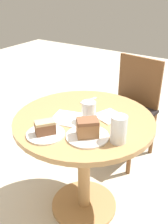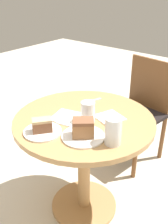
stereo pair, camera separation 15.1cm
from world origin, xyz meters
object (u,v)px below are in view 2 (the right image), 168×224
(chair, at_px, (139,109))
(cake_slice_far, at_px, (42,125))
(glass_lemonade, at_px, (88,113))
(plate_far, at_px, (43,132))
(cake_slice_near, at_px, (83,128))
(glass_water, at_px, (113,132))
(plate_near, at_px, (83,136))

(chair, xyz_separation_m, cake_slice_far, (-0.03, -1.03, 0.30))
(chair, relative_size, glass_lemonade, 6.93)
(plate_far, bearing_deg, chair, 88.26)
(cake_slice_near, bearing_deg, cake_slice_far, -152.42)
(cake_slice_far, bearing_deg, glass_lemonade, 64.65)
(chair, height_order, glass_water, chair)
(chair, height_order, plate_near, chair)
(cake_slice_far, bearing_deg, cake_slice_near, 27.58)
(plate_near, xyz_separation_m, cake_slice_near, (0.00, 0.00, 0.05))
(chair, xyz_separation_m, glass_water, (0.31, -0.88, 0.32))
(glass_lemonade, bearing_deg, chair, 96.00)
(plate_far, bearing_deg, cake_slice_near, 27.58)
(cake_slice_near, bearing_deg, plate_far, -152.42)
(plate_far, xyz_separation_m, cake_slice_near, (0.20, 0.10, 0.05))
(chair, height_order, glass_lemonade, chair)
(cake_slice_near, bearing_deg, chair, 99.96)
(chair, distance_m, plate_far, 1.07)
(glass_lemonade, xyz_separation_m, glass_water, (0.23, -0.09, 0.01))
(plate_near, xyz_separation_m, glass_water, (0.15, 0.05, 0.06))
(plate_near, distance_m, cake_slice_far, 0.22)
(chair, bearing_deg, plate_far, -83.75)
(plate_near, bearing_deg, glass_lemonade, 119.81)
(cake_slice_far, bearing_deg, plate_far, 0.00)
(plate_far, xyz_separation_m, glass_water, (0.34, 0.15, 0.06))
(cake_slice_near, xyz_separation_m, glass_lemonade, (-0.08, 0.14, -0.00))
(plate_far, distance_m, glass_lemonade, 0.27)
(glass_lemonade, relative_size, glass_water, 0.87)
(chair, relative_size, plate_near, 3.83)
(glass_lemonade, bearing_deg, glass_water, -21.58)
(plate_near, height_order, glass_lemonade, glass_lemonade)
(plate_near, distance_m, glass_water, 0.17)
(glass_lemonade, height_order, glass_water, glass_water)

